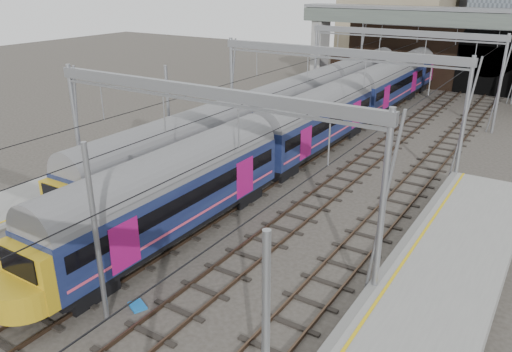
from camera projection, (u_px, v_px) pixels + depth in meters
The scene contains 9 objects.
ground at pixel (63, 350), 17.22m from camera, with size 160.00×160.00×0.00m, color #38332D.
tracks at pixel (279, 199), 28.97m from camera, with size 14.40×80.00×0.22m.
overhead_line at pixel (332, 69), 31.64m from camera, with size 16.80×80.00×8.00m.
retaining_wall at pixel (456, 51), 55.63m from camera, with size 28.00×2.75×9.00m.
overbridge at pixel (433, 28), 50.60m from camera, with size 28.00×3.00×9.25m.
train_main at pixel (357, 99), 42.03m from camera, with size 2.71×62.74×4.70m.
train_second at pixel (292, 104), 40.77m from camera, with size 2.60×45.18×4.54m.
signal_near_centre at pixel (64, 242), 18.38m from camera, with size 0.37×0.46×4.55m.
equip_cover_b at pixel (137, 306), 19.47m from camera, with size 0.76×0.53×0.09m, color blue.
Camera 1 is at (13.04, -8.03, 11.96)m, focal length 35.00 mm.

